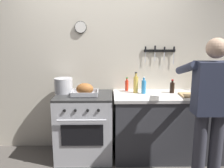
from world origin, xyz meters
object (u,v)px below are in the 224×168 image
person_cook (210,105)px  roasting_pan (85,90)px  stove (85,126)px  bottle_soy_sauce (172,87)px  stock_pot (64,85)px  bottle_vinegar (197,84)px  bottle_hot_sauce (127,85)px  bottle_dish_soap (144,87)px  bottle_cooking_oil (136,84)px  cutting_board (194,95)px

person_cook → roasting_pan: bearing=59.8°
stove → bottle_soy_sauce: bearing=3.9°
stock_pot → bottle_soy_sauce: (1.51, -0.03, -0.02)m
bottle_soy_sauce → bottle_vinegar: bearing=18.8°
bottle_vinegar → stove: bearing=-172.3°
roasting_pan → bottle_hot_sauce: size_ratio=1.80×
bottle_vinegar → stock_pot: bearing=-176.9°
bottle_hot_sauce → bottle_dish_soap: (0.22, -0.17, 0.02)m
roasting_pan → stock_pot: size_ratio=1.41×
stock_pot → person_cook: bearing=-24.7°
bottle_soy_sauce → bottle_hot_sauce: size_ratio=0.97×
bottle_hot_sauce → bottle_cooking_oil: (0.11, -0.12, 0.04)m
stove → bottle_dish_soap: (0.82, 0.05, 0.55)m
person_cook → bottle_cooking_oil: size_ratio=5.74×
stove → bottle_cooking_oil: bottle_cooking_oil is taller
person_cook → cutting_board: size_ratio=4.61×
roasting_pan → bottle_vinegar: bearing=9.5°
stove → cutting_board: cutting_board is taller
person_cook → cutting_board: person_cook is taller
stove → cutting_board: size_ratio=2.50×
roasting_pan → stock_pot: (-0.31, 0.17, 0.03)m
person_cook → bottle_vinegar: person_cook is taller
bottle_hot_sauce → bottle_cooking_oil: size_ratio=0.67×
cutting_board → bottle_cooking_oil: bottle_cooking_oil is taller
roasting_pan → cutting_board: 1.45m
stock_pot → bottle_soy_sauce: 1.51m
roasting_pan → stock_pot: bearing=152.1°
bottle_dish_soap → bottle_cooking_oil: bearing=155.5°
stove → bottle_hot_sauce: bearing=20.4°
bottle_soy_sauce → stock_pot: bearing=178.7°
person_cook → roasting_pan: size_ratio=4.72×
stock_pot → cutting_board: 1.77m
bottle_dish_soap → stove: bearing=-176.4°
cutting_board → bottle_hot_sauce: 0.92m
bottle_vinegar → bottle_dish_soap: bottle_dish_soap is taller
bottle_cooking_oil → bottle_dish_soap: size_ratio=1.23×
bottle_soy_sauce → bottle_hot_sauce: (-0.62, 0.14, 0.00)m
bottle_vinegar → cutting_board: bearing=-116.8°
bottle_vinegar → roasting_pan: bearing=-170.5°
stove → bottle_hot_sauce: bottle_hot_sauce is taller
roasting_pan → bottle_cooking_oil: 0.71m
bottle_cooking_oil → bottle_dish_soap: 0.12m
roasting_pan → bottle_vinegar: 1.62m
roasting_pan → bottle_hot_sauce: (0.58, 0.27, 0.01)m
bottle_soy_sauce → bottle_vinegar: size_ratio=0.82×
cutting_board → bottle_cooking_oil: 0.78m
person_cook → stock_pot: person_cook is taller
stove → bottle_vinegar: 1.72m
bottle_soy_sauce → bottle_hot_sauce: bottle_hot_sauce is taller
bottle_cooking_oil → stove: bearing=-172.1°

